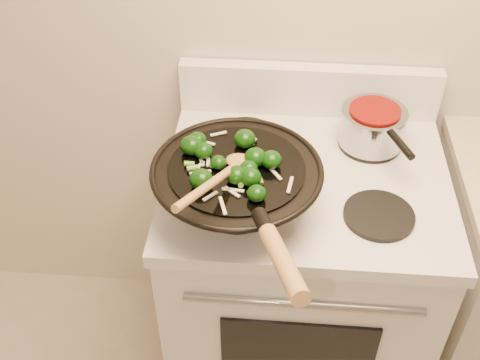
{
  "coord_description": "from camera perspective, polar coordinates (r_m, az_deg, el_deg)",
  "views": [
    {
      "loc": [
        -0.32,
        -0.08,
        2.0
      ],
      "look_at": [
        -0.41,
        1.0,
        1.03
      ],
      "focal_mm": 45.0,
      "sensor_mm": 36.0,
      "label": 1
    }
  ],
  "objects": [
    {
      "name": "stove",
      "position": [
        1.98,
        5.41,
        -9.32
      ],
      "size": [
        0.78,
        0.67,
        1.08
      ],
      "color": "white",
      "rests_on": "ground"
    },
    {
      "name": "wooden_spoon",
      "position": [
        1.37,
        -1.53,
        0.59
      ],
      "size": [
        0.16,
        0.33,
        0.12
      ],
      "color": "#AD7C44",
      "rests_on": "wok"
    },
    {
      "name": "saucepan",
      "position": [
        1.75,
        12.48,
        5.03
      ],
      "size": [
        0.19,
        0.29,
        0.11
      ],
      "color": "#93959B",
      "rests_on": "stove"
    },
    {
      "name": "stirfry",
      "position": [
        1.43,
        -0.78,
        1.69
      ],
      "size": [
        0.28,
        0.31,
        0.05
      ],
      "color": "black",
      "rests_on": "wok"
    },
    {
      "name": "wok",
      "position": [
        1.48,
        -0.26,
        -0.59
      ],
      "size": [
        0.42,
        0.68,
        0.25
      ],
      "color": "black",
      "rests_on": "stove"
    }
  ]
}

